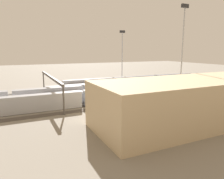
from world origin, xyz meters
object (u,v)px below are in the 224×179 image
train_on_track_5 (136,91)px  train_on_track_2 (123,85)px  signal_gantry (51,79)px  maintenance_shed (197,100)px  train_on_track_1 (135,81)px  train_on_track_6 (116,95)px  train_on_track_4 (112,89)px  light_mast_1 (183,43)px  light_mast_0 (122,51)px

train_on_track_5 → train_on_track_2: bearing=-98.8°
signal_gantry → maintenance_shed: 48.65m
train_on_track_1 → train_on_track_6: size_ratio=0.60×
train_on_track_4 → train_on_track_5: train_on_track_4 is taller
light_mast_1 → maintenance_shed: bearing=57.6°
train_on_track_6 → train_on_track_4: bearing=-108.3°
train_on_track_4 → light_mast_1: bearing=135.8°
maintenance_shed → light_mast_0: bearing=-99.7°
train_on_track_6 → train_on_track_1: bearing=-132.4°
train_on_track_4 → signal_gantry: signal_gantry is taller
light_mast_0 → light_mast_1: light_mast_1 is taller
train_on_track_1 → train_on_track_6: (22.85, 25.00, -0.00)m
train_on_track_4 → signal_gantry: bearing=-6.2°
light_mast_0 → light_mast_1: 41.00m
signal_gantry → light_mast_1: bearing=153.8°
train_on_track_2 → train_on_track_1: 10.53m
light_mast_0 → signal_gantry: (39.58, 20.66, -9.78)m
train_on_track_2 → signal_gantry: (33.21, 7.50, 5.62)m
train_on_track_6 → light_mast_1: 28.95m
light_mast_0 → train_on_track_1: bearing=109.4°
maintenance_shed → light_mast_1: bearing=-122.4°
train_on_track_5 → signal_gantry: (30.88, -7.50, 5.62)m
train_on_track_2 → light_mast_1: light_mast_1 is taller
train_on_track_4 → train_on_track_2: bearing=-135.8°
train_on_track_5 → light_mast_0: bearing=-107.2°
train_on_track_2 → train_on_track_5: bearing=81.2°
train_on_track_1 → light_mast_0: light_mast_0 is taller
signal_gantry → maintenance_shed: maintenance_shed is taller
light_mast_0 → maintenance_shed: (10.14, 59.32, -12.06)m
train_on_track_4 → light_mast_0: (-16.66, -23.16, 14.90)m
train_on_track_4 → signal_gantry: 23.62m
train_on_track_2 → signal_gantry: bearing=12.7°
train_on_track_6 → maintenance_shed: 28.09m
light_mast_1 → signal_gantry: (41.15, -20.21, -12.63)m
train_on_track_1 → train_on_track_5: 23.12m
signal_gantry → train_on_track_2: bearing=-167.3°
signal_gantry → maintenance_shed: size_ratio=0.76×
light_mast_1 → train_on_track_6: bearing=-19.7°
maintenance_shed → train_on_track_6: bearing=-69.4°
train_on_track_4 → signal_gantry: (22.93, -2.50, 5.12)m
train_on_track_6 → signal_gantry: bearing=-32.5°
train_on_track_6 → train_on_track_5: 12.34m
light_mast_0 → train_on_track_2: bearing=64.2°
train_on_track_6 → train_on_track_4: size_ratio=1.00×
train_on_track_1 → maintenance_shed: 52.87m
train_on_track_2 → train_on_track_6: 24.19m
train_on_track_1 → train_on_track_4: 24.63m
train_on_track_2 → light_mast_0: (-6.37, -13.16, 15.40)m
train_on_track_6 → maintenance_shed: (-9.83, 26.16, 2.83)m
light_mast_0 → maintenance_shed: bearing=80.3°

